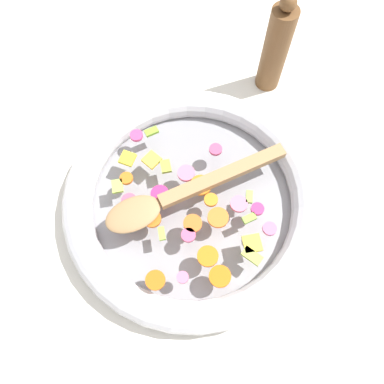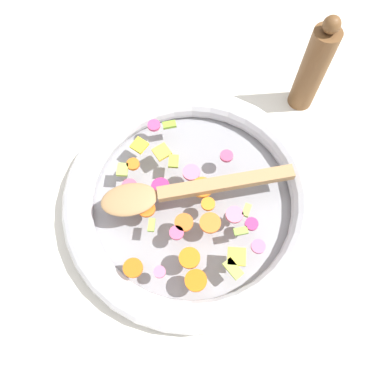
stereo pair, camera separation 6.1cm
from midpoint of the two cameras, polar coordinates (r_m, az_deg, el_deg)
The scene contains 5 objects.
ground_plane at distance 0.65m, azimuth -2.64°, elevation -2.04°, with size 4.00×4.00×0.00m, color silver.
skillet at distance 0.63m, azimuth -2.73°, elevation -1.32°, with size 0.44×0.44×0.05m.
chopped_vegetables at distance 0.59m, azimuth -3.59°, elevation -3.05°, with size 0.31×0.24×0.01m.
wooden_spoon at distance 0.59m, azimuth -4.98°, elevation -0.73°, with size 0.10×0.31×0.01m.
pepper_mill at distance 0.73m, azimuth 10.21°, elevation 20.55°, with size 0.05×0.05×0.20m.
Camera 1 is at (-0.19, 0.14, 0.61)m, focal length 35.00 mm.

